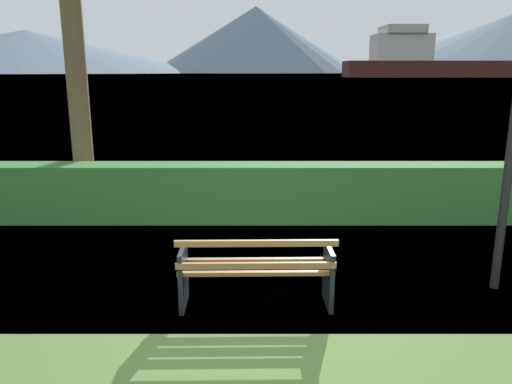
% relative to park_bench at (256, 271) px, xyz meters
% --- Properties ---
extents(ground_plane, '(1400.00, 1400.00, 0.00)m').
position_rel_park_bench_xyz_m(ground_plane, '(-0.00, 0.06, -0.43)').
color(ground_plane, '#567A38').
extents(water_surface, '(620.00, 620.00, 0.00)m').
position_rel_park_bench_xyz_m(water_surface, '(-0.00, 309.39, -0.42)').
color(water_surface, slate).
rests_on(water_surface, ground_plane).
extents(park_bench, '(1.71, 0.60, 0.87)m').
position_rel_park_bench_xyz_m(park_bench, '(0.00, 0.00, 0.00)').
color(park_bench, '#A0703F').
rests_on(park_bench, ground_plane).
extents(hedge_row, '(13.48, 0.64, 1.00)m').
position_rel_park_bench_xyz_m(hedge_row, '(-0.00, 3.32, 0.07)').
color(hedge_row, '#387A33').
rests_on(hedge_row, ground_plane).
extents(cargo_ship_large, '(119.09, 17.83, 19.51)m').
position_rel_park_bench_xyz_m(cargo_ship_large, '(85.77, 198.45, 5.03)').
color(cargo_ship_large, '#471E19').
rests_on(cargo_ship_large, water_surface).
extents(distant_hills, '(944.14, 422.59, 74.84)m').
position_rel_park_bench_xyz_m(distant_hills, '(20.86, 579.82, 29.38)').
color(distant_hills, slate).
rests_on(distant_hills, ground_plane).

